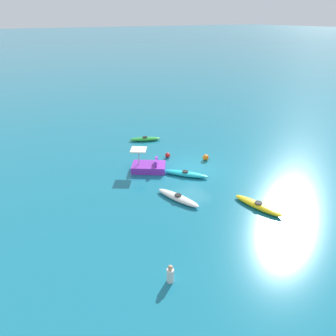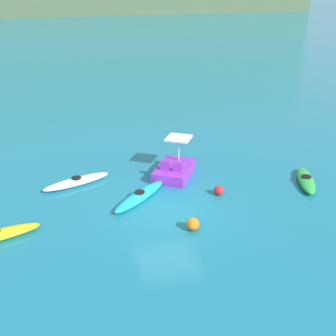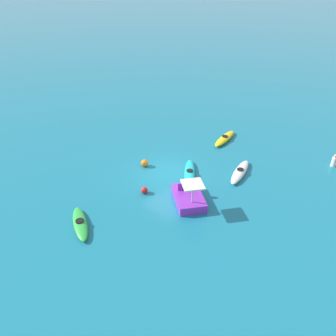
{
  "view_description": "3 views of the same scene",
  "coord_description": "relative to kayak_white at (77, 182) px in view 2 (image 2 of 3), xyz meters",
  "views": [
    {
      "loc": [
        -16.68,
        11.89,
        10.22
      ],
      "look_at": [
        -0.37,
        2.29,
        0.7
      ],
      "focal_mm": 32.54,
      "sensor_mm": 36.0,
      "label": 1
    },
    {
      "loc": [
        -3.92,
        -13.8,
        8.26
      ],
      "look_at": [
        0.69,
        2.24,
        0.78
      ],
      "focal_mm": 44.09,
      "sensor_mm": 36.0,
      "label": 2
    },
    {
      "loc": [
        12.22,
        12.78,
        11.24
      ],
      "look_at": [
        0.06,
        0.12,
        0.46
      ],
      "focal_mm": 34.89,
      "sensor_mm": 36.0,
      "label": 3
    }
  ],
  "objects": [
    {
      "name": "ground_plane",
      "position": [
        3.27,
        -3.28,
        -0.16
      ],
      "size": [
        600.0,
        600.0,
        0.0
      ],
      "primitive_type": "plane",
      "color": "#19728C"
    },
    {
      "name": "kayak_cyan",
      "position": [
        2.42,
        -2.13,
        -0.0
      ],
      "size": [
        2.89,
        2.7,
        0.37
      ],
      "color": "#19B7C6",
      "rests_on": "ground_plane"
    },
    {
      "name": "kayak_green",
      "position": [
        9.96,
        -2.72,
        0.0
      ],
      "size": [
        1.71,
        2.79,
        0.37
      ],
      "color": "green",
      "rests_on": "ground_plane"
    },
    {
      "name": "pedal_boat_purple",
      "position": [
        4.5,
        -0.27,
        0.17
      ],
      "size": [
        2.57,
        2.83,
        1.68
      ],
      "color": "purple",
      "rests_on": "ground_plane"
    },
    {
      "name": "buoy_red",
      "position": [
        5.75,
        -2.64,
        0.04
      ],
      "size": [
        0.4,
        0.4,
        0.4
      ],
      "primitive_type": "sphere",
      "color": "red",
      "rests_on": "ground_plane"
    },
    {
      "name": "kayak_white",
      "position": [
        0.0,
        0.0,
        0.0
      ],
      "size": [
        3.18,
        1.64,
        0.37
      ],
      "color": "white",
      "rests_on": "ground_plane"
    },
    {
      "name": "buoy_orange",
      "position": [
        3.78,
        -4.94,
        0.08
      ],
      "size": [
        0.48,
        0.48,
        0.48
      ],
      "primitive_type": "sphere",
      "color": "orange",
      "rests_on": "ground_plane"
    }
  ]
}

